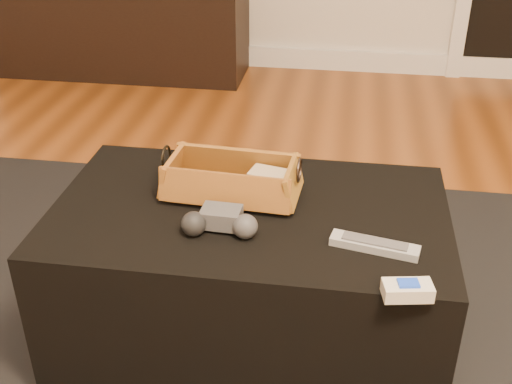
# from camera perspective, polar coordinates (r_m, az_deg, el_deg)

# --- Properties ---
(baseboard) EXTENTS (5.00, 0.04, 0.12)m
(baseboard) POSITION_cam_1_polar(r_m,az_deg,el_deg) (3.95, 4.63, 11.73)
(baseboard) COLOR white
(baseboard) RESTS_ON floor
(media_cabinet) EXTENTS (1.42, 0.45, 0.56)m
(media_cabinet) POSITION_cam_1_polar(r_m,az_deg,el_deg) (3.89, -11.84, 14.32)
(media_cabinet) COLOR black
(media_cabinet) RESTS_ON floor
(area_rug) EXTENTS (2.60, 2.00, 0.01)m
(area_rug) POSITION_cam_1_polar(r_m,az_deg,el_deg) (1.84, -0.78, -13.68)
(area_rug) COLOR black
(area_rug) RESTS_ON floor
(ottoman) EXTENTS (1.00, 0.60, 0.42)m
(ottoman) POSITION_cam_1_polar(r_m,az_deg,el_deg) (1.74, -0.56, -7.38)
(ottoman) COLOR black
(ottoman) RESTS_ON area_rug
(tv_remote) EXTENTS (0.19, 0.05, 0.02)m
(tv_remote) POSITION_cam_1_polar(r_m,az_deg,el_deg) (1.66, -2.87, 0.26)
(tv_remote) COLOR black
(tv_remote) RESTS_ON wicker_basket
(cloth_bundle) EXTENTS (0.11, 0.09, 0.05)m
(cloth_bundle) POSITION_cam_1_polar(r_m,az_deg,el_deg) (1.67, 1.14, 1.03)
(cloth_bundle) COLOR tan
(cloth_bundle) RESTS_ON wicker_basket
(wicker_basket) EXTENTS (0.36, 0.21, 0.12)m
(wicker_basket) POSITION_cam_1_polar(r_m,az_deg,el_deg) (1.66, -2.18, 1.00)
(wicker_basket) COLOR brown
(wicker_basket) RESTS_ON ottoman
(game_controller) EXTENTS (0.18, 0.10, 0.06)m
(game_controller) POSITION_cam_1_polar(r_m,az_deg,el_deg) (1.51, -3.21, -2.67)
(game_controller) COLOR #3F3F42
(game_controller) RESTS_ON ottoman
(silver_remote) EXTENTS (0.21, 0.09, 0.02)m
(silver_remote) POSITION_cam_1_polar(r_m,az_deg,el_deg) (1.49, 10.49, -4.66)
(silver_remote) COLOR #A2A4A9
(silver_remote) RESTS_ON ottoman
(cream_gadget) EXTENTS (0.11, 0.07, 0.04)m
(cream_gadget) POSITION_cam_1_polar(r_m,az_deg,el_deg) (1.36, 13.31, -8.48)
(cream_gadget) COLOR beige
(cream_gadget) RESTS_ON ottoman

